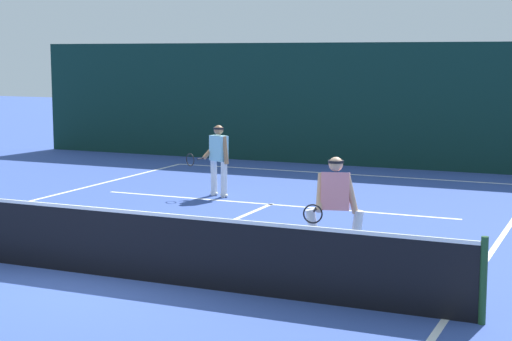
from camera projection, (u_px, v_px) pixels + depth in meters
name	position (u px, v px, depth m)	size (l,w,h in m)	color
ground_plane	(102.00, 276.00, 12.11)	(80.00, 80.00, 0.00)	#334C9A
court_line_baseline_far	(342.00, 174.00, 22.30)	(9.93, 0.10, 0.01)	white
court_line_sideline_right	(445.00, 319.00, 10.12)	(0.10, 22.52, 0.01)	white
court_line_service	(270.00, 204.00, 17.81)	(8.09, 0.10, 0.01)	white
court_line_centre	(204.00, 233.00, 15.00)	(0.10, 6.40, 0.01)	white
tennis_net	(101.00, 241.00, 12.03)	(10.88, 0.09, 1.07)	#1E4723
player_near	(335.00, 205.00, 12.74)	(0.91, 0.89, 1.65)	silver
player_far	(218.00, 157.00, 18.71)	(0.96, 0.85, 1.61)	silver
tennis_ball	(186.00, 221.00, 15.87)	(0.07, 0.07, 0.07)	#D1E033
back_fence_windscreen	(362.00, 105.00, 23.60)	(21.43, 0.12, 3.51)	#0E2C26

